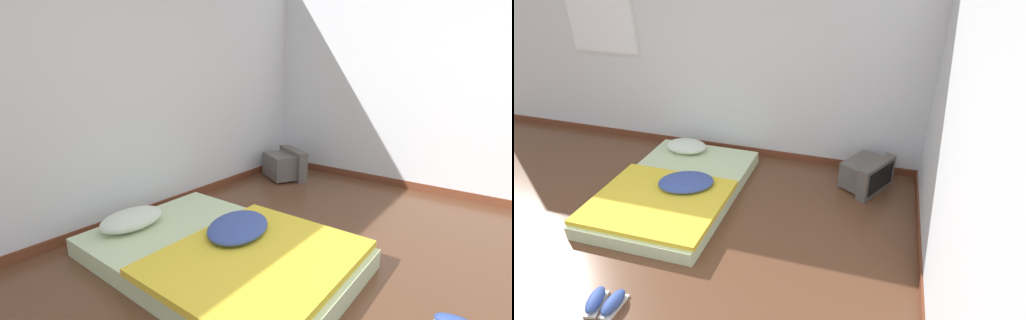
# 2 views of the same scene
# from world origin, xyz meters

# --- Properties ---
(ground_plane) EXTENTS (20.00, 20.00, 0.00)m
(ground_plane) POSITION_xyz_m (0.00, 0.00, 0.00)
(ground_plane) COLOR brown
(wall_back) EXTENTS (7.59, 0.08, 2.60)m
(wall_back) POSITION_xyz_m (-0.02, 2.57, 1.29)
(wall_back) COLOR silver
(wall_back) RESTS_ON ground_plane
(wall_right) EXTENTS (0.08, 7.48, 2.60)m
(wall_right) POSITION_xyz_m (2.62, 0.00, 1.29)
(wall_right) COLOR silver
(wall_right) RESTS_ON ground_plane
(mattress_bed) EXTENTS (1.33, 1.92, 0.29)m
(mattress_bed) POSITION_xyz_m (0.03, 1.37, 0.10)
(mattress_bed) COLOR beige
(mattress_bed) RESTS_ON ground_plane
(crt_tv) EXTENTS (0.60, 0.64, 0.37)m
(crt_tv) POSITION_xyz_m (2.03, 2.14, 0.18)
(crt_tv) COLOR #56514C
(crt_tv) RESTS_ON ground_plane
(sneaker_pair) EXTENTS (0.29, 0.29, 0.10)m
(sneaker_pair) POSITION_xyz_m (0.23, -0.14, 0.05)
(sneaker_pair) COLOR silver
(sneaker_pair) RESTS_ON ground_plane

